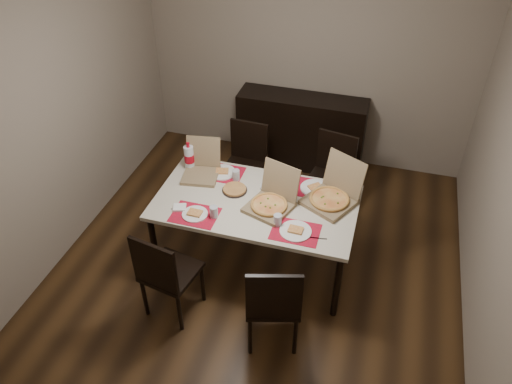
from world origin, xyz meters
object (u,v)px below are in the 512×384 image
chair_near_right (273,301)px  chair_far_right (331,173)px  chair_near_left (165,272)px  pizza_box_center (271,202)px  soda_bottle (189,158)px  dining_table (256,206)px  chair_far_left (246,161)px  sideboard (301,131)px  dip_bowl (266,186)px

chair_near_right → chair_far_right: bearing=85.4°
chair_far_right → chair_near_left: bearing=-121.2°
chair_near_right → pizza_box_center: size_ratio=1.88×
chair_near_right → soda_bottle: (-1.16, 1.18, 0.36)m
dining_table → chair_far_left: chair_far_left is taller
sideboard → chair_near_left: chair_near_left is taller
soda_bottle → chair_far_right: bearing=26.1°
chair_far_left → sideboard: bearing=64.0°
sideboard → soda_bottle: size_ratio=5.19×
chair_far_left → chair_far_right: size_ratio=1.00×
dining_table → chair_near_right: bearing=-65.6°
sideboard → chair_near_right: chair_near_right is taller
sideboard → soda_bottle: bearing=-118.6°
soda_bottle → sideboard: bearing=61.4°
soda_bottle → dining_table: bearing=-22.1°
chair_near_left → sideboard: bearing=77.5°
chair_far_left → dip_bowl: size_ratio=8.08×
pizza_box_center → soda_bottle: 0.98m
sideboard → dip_bowl: sideboard is taller
chair_far_left → dip_bowl: chair_far_left is taller
pizza_box_center → chair_far_left: bearing=119.2°
dining_table → dip_bowl: 0.23m
chair_far_right → pizza_box_center: 1.11m
sideboard → chair_near_left: (-0.58, -2.60, 0.06)m
chair_far_right → sideboard: bearing=121.1°
dip_bowl → pizza_box_center: bearing=-66.0°
sideboard → pizza_box_center: pizza_box_center is taller
chair_far_left → pizza_box_center: pizza_box_center is taller
sideboard → chair_far_left: chair_far_left is taller
sideboard → pizza_box_center: (0.11, -1.82, 0.36)m
sideboard → chair_near_left: bearing=-102.5°
dining_table → chair_near_left: chair_near_left is taller
dining_table → chair_far_right: 1.10m
dining_table → sideboard: bearing=88.7°
sideboard → soda_bottle: soda_bottle is taller
chair_far_left → soda_bottle: soda_bottle is taller
pizza_box_center → soda_bottle: bearing=158.8°
dip_bowl → soda_bottle: size_ratio=0.40×
chair_near_left → chair_far_right: bearing=58.8°
pizza_box_center → soda_bottle: size_ratio=1.71×
pizza_box_center → chair_near_right: bearing=-73.5°
chair_near_left → soda_bottle: (-0.22, 1.14, 0.36)m
dining_table → chair_far_left: bearing=112.8°
sideboard → chair_far_left: 0.97m
chair_near_right → chair_far_left: size_ratio=1.00×
chair_far_right → pizza_box_center: pizza_box_center is taller
chair_near_left → dip_bowl: size_ratio=8.08×
sideboard → dip_bowl: size_ratio=13.03×
sideboard → soda_bottle: 1.72m
chair_near_left → dip_bowl: chair_near_left is taller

